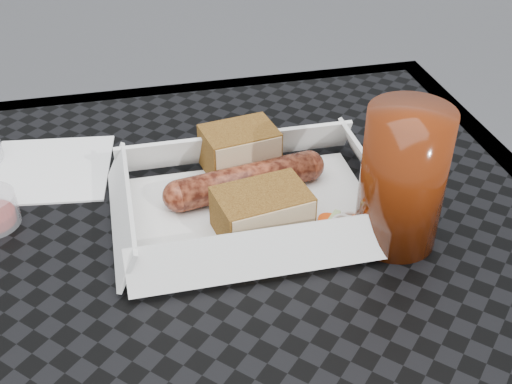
# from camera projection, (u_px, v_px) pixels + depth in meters

# --- Properties ---
(food_tray) EXTENTS (0.22, 0.15, 0.00)m
(food_tray) POSITION_uv_depth(u_px,v_px,m) (254.00, 211.00, 0.59)
(food_tray) COLOR white
(food_tray) RESTS_ON patio_table
(bratwurst) EXTENTS (0.16, 0.05, 0.03)m
(bratwurst) POSITION_uv_depth(u_px,v_px,m) (246.00, 180.00, 0.60)
(bratwurst) COLOR brown
(bratwurst) RESTS_ON food_tray
(bread_near) EXTENTS (0.08, 0.06, 0.04)m
(bread_near) POSITION_uv_depth(u_px,v_px,m) (240.00, 149.00, 0.63)
(bread_near) COLOR brown
(bread_near) RESTS_ON food_tray
(bread_far) EXTENTS (0.09, 0.06, 0.04)m
(bread_far) POSITION_uv_depth(u_px,v_px,m) (262.00, 212.00, 0.55)
(bread_far) COLOR brown
(bread_far) RESTS_ON food_tray
(veg_garnish) EXTENTS (0.03, 0.03, 0.00)m
(veg_garnish) POSITION_uv_depth(u_px,v_px,m) (347.00, 227.00, 0.57)
(veg_garnish) COLOR #FF4A0B
(veg_garnish) RESTS_ON food_tray
(napkin) EXTENTS (0.13, 0.13, 0.00)m
(napkin) POSITION_uv_depth(u_px,v_px,m) (50.00, 169.00, 0.65)
(napkin) COLOR white
(napkin) RESTS_ON patio_table
(drink_glass) EXTENTS (0.07, 0.07, 0.13)m
(drink_glass) POSITION_uv_depth(u_px,v_px,m) (403.00, 179.00, 0.53)
(drink_glass) COLOR #541B07
(drink_glass) RESTS_ON patio_table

